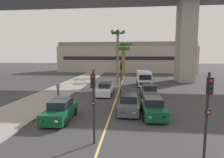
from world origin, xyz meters
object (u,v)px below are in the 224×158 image
object	(u,v)px
car_queue_third	(129,104)
palm_tree_mid_median	(118,43)
car_queue_fifth	(60,111)
traffic_light_right_far_corner	(208,105)
traffic_light_median_far	(121,74)
car_queue_fourth	(149,92)
car_queue_front	(153,108)
traffic_light_median_near	(93,97)
palm_tree_far_median	(123,53)
delivery_van	(144,78)
car_queue_second	(105,90)
palm_tree_near_median	(124,50)
pedestrian_near_crosswalk	(58,88)

from	to	relation	value
car_queue_third	palm_tree_mid_median	bearing A→B (deg)	97.99
car_queue_fifth	traffic_light_right_far_corner	distance (m)	10.28
traffic_light_right_far_corner	traffic_light_median_far	world-z (taller)	same
car_queue_third	traffic_light_median_far	size ratio (longest dim) A/B	0.98
car_queue_fourth	car_queue_front	bearing A→B (deg)	-92.51
traffic_light_median_near	palm_tree_mid_median	bearing A→B (deg)	90.57
traffic_light_median_far	palm_tree_far_median	distance (m)	14.55
traffic_light_median_near	traffic_light_median_far	world-z (taller)	same
delivery_van	car_queue_second	bearing A→B (deg)	-124.12
car_queue_fourth	palm_tree_mid_median	bearing A→B (deg)	115.62
traffic_light_median_near	palm_tree_near_median	bearing A→B (deg)	89.37
car_queue_front	traffic_light_median_far	xyz separation A→B (m)	(-3.04, 7.75, 1.99)
traffic_light_median_near	pedestrian_near_crosswalk	bearing A→B (deg)	120.18
car_queue_second	pedestrian_near_crosswalk	bearing A→B (deg)	-166.28
traffic_light_right_far_corner	car_queue_third	bearing A→B (deg)	117.16
delivery_van	car_queue_fourth	bearing A→B (deg)	-89.71
traffic_light_right_far_corner	pedestrian_near_crosswalk	distance (m)	17.56
traffic_light_median_near	pedestrian_near_crosswalk	distance (m)	13.35
delivery_van	palm_tree_near_median	size ratio (longest dim) A/B	0.68
car_queue_front	car_queue_fourth	xyz separation A→B (m)	(0.28, 6.48, 0.00)
palm_tree_near_median	palm_tree_far_median	world-z (taller)	palm_tree_near_median
car_queue_third	palm_tree_near_median	world-z (taller)	palm_tree_near_median
car_queue_fourth	car_queue_second	bearing A→B (deg)	168.25
car_queue_third	palm_tree_mid_median	world-z (taller)	palm_tree_mid_median
palm_tree_near_median	palm_tree_mid_median	bearing A→B (deg)	-92.48
traffic_light_median_near	traffic_light_median_far	size ratio (longest dim) A/B	1.00
car_queue_front	traffic_light_median_far	world-z (taller)	traffic_light_median_far
traffic_light_median_near	palm_tree_far_median	xyz separation A→B (m)	(0.32, 27.27, 2.63)
car_queue_second	delivery_van	bearing A→B (deg)	55.88
car_queue_front	pedestrian_near_crosswalk	bearing A→B (deg)	149.25
car_queue_fifth	palm_tree_far_median	bearing A→B (deg)	81.13
car_queue_fourth	pedestrian_near_crosswalk	bearing A→B (deg)	-178.67
car_queue_front	palm_tree_mid_median	world-z (taller)	palm_tree_mid_median
traffic_light_median_far	palm_tree_mid_median	bearing A→B (deg)	97.20
car_queue_second	traffic_light_median_far	xyz separation A→B (m)	(1.93, 0.18, 1.99)
traffic_light_median_far	palm_tree_mid_median	xyz separation A→B (m)	(-0.97, 7.70, 4.22)
palm_tree_far_median	pedestrian_near_crosswalk	world-z (taller)	palm_tree_far_median
traffic_light_median_near	car_queue_fourth	bearing A→B (deg)	70.70
car_queue_front	traffic_light_right_far_corner	xyz separation A→B (m)	(1.72, -6.29, 1.99)
delivery_van	traffic_light_median_near	bearing A→B (deg)	-101.19
car_queue_front	palm_tree_near_median	world-z (taller)	palm_tree_near_median
delivery_van	palm_tree_near_median	bearing A→B (deg)	105.22
traffic_light_right_far_corner	palm_tree_far_median	bearing A→B (deg)	100.43
delivery_van	palm_tree_far_median	distance (m)	8.75
car_queue_second	palm_tree_near_median	size ratio (longest dim) A/B	0.52
car_queue_fifth	traffic_light_median_near	world-z (taller)	traffic_light_median_near
car_queue_front	palm_tree_near_median	bearing A→B (deg)	96.81
car_queue_fifth	car_queue_fourth	bearing A→B (deg)	47.06
car_queue_second	traffic_light_right_far_corner	bearing A→B (deg)	-64.23
car_queue_front	palm_tree_near_median	distance (m)	29.49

